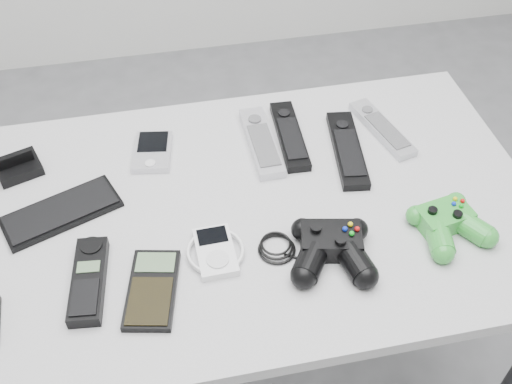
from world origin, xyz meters
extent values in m
plane|color=slate|center=(0.00, 0.00, 0.00)|extent=(3.50, 3.50, 0.00)
cube|color=#A4A3A6|center=(-0.02, 0.02, 0.72)|extent=(1.09, 0.70, 0.03)
cylinder|color=black|center=(-0.52, 0.32, 0.35)|extent=(0.04, 0.04, 0.70)
cylinder|color=black|center=(0.48, 0.32, 0.35)|extent=(0.04, 0.04, 0.70)
cube|color=black|center=(-0.41, 0.07, 0.74)|extent=(0.24, 0.17, 0.01)
cube|color=black|center=(-0.50, 0.21, 0.76)|extent=(0.11, 0.10, 0.05)
cube|color=#BBBAC2|center=(-0.22, 0.20, 0.74)|extent=(0.10, 0.13, 0.02)
cube|color=#BBBAC2|center=(0.01, 0.19, 0.74)|extent=(0.06, 0.22, 0.02)
cube|color=black|center=(0.08, 0.20, 0.74)|extent=(0.06, 0.22, 0.02)
cube|color=black|center=(0.19, 0.13, 0.74)|extent=(0.09, 0.24, 0.02)
cube|color=#B1B1B8|center=(0.28, 0.18, 0.74)|extent=(0.09, 0.21, 0.02)
cube|color=black|center=(-0.36, -0.12, 0.75)|extent=(0.07, 0.18, 0.03)
cube|color=black|center=(-0.25, -0.15, 0.74)|extent=(0.12, 0.18, 0.02)
cube|color=white|center=(-0.13, -0.09, 0.74)|extent=(0.11, 0.12, 0.02)
camera|label=1|loc=(-0.20, -0.78, 1.60)|focal=42.00mm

